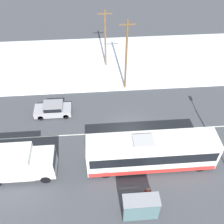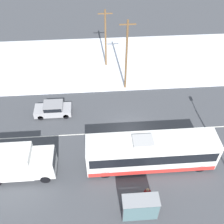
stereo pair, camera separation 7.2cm
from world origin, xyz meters
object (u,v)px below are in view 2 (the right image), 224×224
(pedestrian_at_stop, at_px, (147,193))
(utility_pole_roadside, at_px, (126,56))
(sedan_car, at_px, (53,109))
(utility_pole_snowlot, at_px, (106,38))
(box_truck, at_px, (15,163))
(bus_shelter, at_px, (141,208))
(city_bus, at_px, (151,152))

(pedestrian_at_stop, distance_m, utility_pole_roadside, 15.63)
(sedan_car, xyz_separation_m, utility_pole_snowlot, (6.47, 9.36, 3.34))
(box_truck, distance_m, utility_pole_snowlot, 19.50)
(sedan_car, relative_size, bus_shelter, 1.43)
(pedestrian_at_stop, height_order, bus_shelter, bus_shelter)
(pedestrian_at_stop, xyz_separation_m, bus_shelter, (-0.81, -1.56, 0.66))
(sedan_car, relative_size, utility_pole_roadside, 0.45)
(city_bus, bearing_deg, utility_pole_snowlot, 100.73)
(city_bus, distance_m, box_truck, 12.23)
(utility_pole_snowlot, bearing_deg, bus_shelter, -86.15)
(box_truck, bearing_deg, sedan_car, 71.74)
(bus_shelter, bearing_deg, utility_pole_roadside, 87.80)
(bus_shelter, height_order, utility_pole_roadside, utility_pole_roadside)
(bus_shelter, xyz_separation_m, utility_pole_snowlot, (-1.48, 21.98, 2.50))
(utility_pole_roadside, bearing_deg, box_truck, -133.17)
(utility_pole_roadside, distance_m, utility_pole_snowlot, 5.66)
(utility_pole_snowlot, bearing_deg, box_truck, -117.82)
(bus_shelter, bearing_deg, city_bus, 71.44)
(sedan_car, height_order, pedestrian_at_stop, pedestrian_at_stop)
(city_bus, height_order, box_truck, city_bus)
(utility_pole_roadside, bearing_deg, utility_pole_snowlot, 112.09)
(city_bus, height_order, pedestrian_at_stop, city_bus)
(city_bus, bearing_deg, box_truck, -178.82)
(pedestrian_at_stop, bearing_deg, box_truck, 163.75)
(box_truck, xyz_separation_m, utility_pole_roadside, (11.15, 11.89, 2.93))
(utility_pole_roadside, height_order, utility_pole_snowlot, utility_pole_roadside)
(city_bus, bearing_deg, bus_shelter, -108.56)
(city_bus, relative_size, utility_pole_snowlot, 1.48)
(box_truck, relative_size, utility_pole_roadside, 0.74)
(box_truck, distance_m, sedan_car, 8.22)
(sedan_car, xyz_separation_m, bus_shelter, (7.95, -12.62, 0.84))
(sedan_car, height_order, bus_shelter, bus_shelter)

